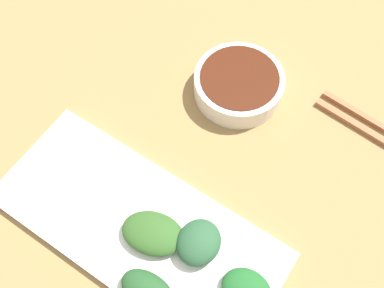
% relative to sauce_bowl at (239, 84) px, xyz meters
% --- Properties ---
extents(tabletop, '(2.10, 2.10, 0.02)m').
position_rel_sauce_bowl_xyz_m(tabletop, '(0.12, -0.02, -0.03)').
color(tabletop, olive).
rests_on(tabletop, ground).
extents(sauce_bowl, '(0.13, 0.13, 0.04)m').
position_rel_sauce_bowl_xyz_m(sauce_bowl, '(0.00, 0.00, 0.00)').
color(sauce_bowl, silver).
rests_on(sauce_bowl, tabletop).
extents(serving_plate, '(0.15, 0.36, 0.01)m').
position_rel_sauce_bowl_xyz_m(serving_plate, '(0.24, 0.00, -0.01)').
color(serving_plate, white).
rests_on(serving_plate, tabletop).
extents(broccoli_leafy_0, '(0.06, 0.05, 0.03)m').
position_rel_sauce_bowl_xyz_m(broccoli_leafy_0, '(0.22, 0.08, 0.01)').
color(broccoli_leafy_0, '#285333').
rests_on(broccoli_leafy_0, serving_plate).
extents(broccoli_leafy_1, '(0.07, 0.09, 0.02)m').
position_rel_sauce_bowl_xyz_m(broccoli_leafy_1, '(0.24, 0.03, 0.00)').
color(broccoli_leafy_1, '#2E5723').
rests_on(broccoli_leafy_1, serving_plate).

